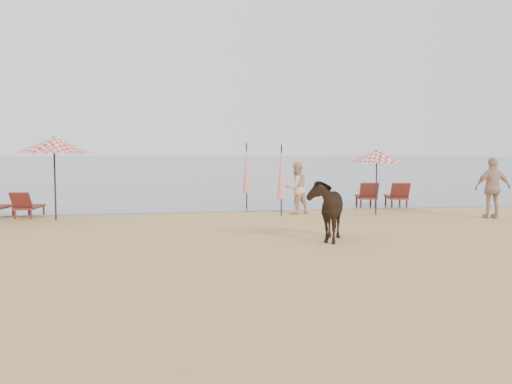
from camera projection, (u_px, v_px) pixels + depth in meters
ground at (305, 273)px, 10.39m from camera, size 120.00×120.00×0.00m
sea at (170, 162)px, 88.85m from camera, size 160.00×140.00×0.06m
lounger_cluster_left at (11, 205)px, 18.53m from camera, size 1.89×1.83×0.59m
lounger_cluster_right at (382, 195)px, 21.93m from camera, size 2.20×2.15×0.66m
umbrella_open_left_a at (54, 145)px, 17.74m from camera, size 2.30×2.30×2.62m
umbrella_open_right at (377, 156)px, 19.23m from camera, size 1.81×1.81×2.21m
umbrella_closed_left at (281, 172)px, 19.00m from camera, size 0.29×0.29×2.39m
umbrella_closed_right at (247, 169)px, 21.09m from camera, size 0.30×0.30×2.45m
cow at (326, 209)px, 14.02m from camera, size 1.40×1.99×1.54m
beachgoer_right_a at (296, 188)px, 19.65m from camera, size 1.06×0.94×1.80m
beachgoer_right_b at (493, 188)px, 18.37m from camera, size 1.20×0.62×1.97m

